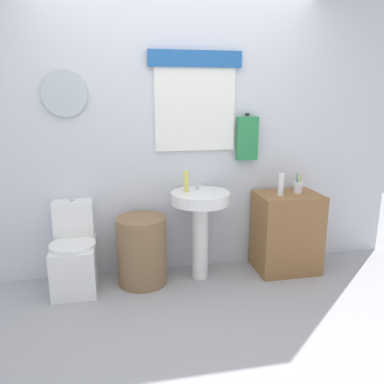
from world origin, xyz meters
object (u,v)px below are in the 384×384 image
pedestal_sink (200,214)px  toothbrush_cup (298,187)px  wooden_cabinet (286,232)px  laundry_hamper (142,250)px  soap_bottle (186,181)px  toilet (75,255)px  lotion_bottle (281,185)px

pedestal_sink → toothbrush_cup: (0.94, 0.02, 0.20)m
wooden_cabinet → toothbrush_cup: bearing=11.3°
laundry_hamper → soap_bottle: soap_bottle is taller
toilet → laundry_hamper: (0.58, -0.03, 0.01)m
toilet → wooden_cabinet: size_ratio=1.02×
soap_bottle → toothbrush_cup: 1.07m
toilet → soap_bottle: bearing=1.0°
pedestal_sink → toothbrush_cup: 0.96m
pedestal_sink → laundry_hamper: bearing=180.0°
lotion_bottle → toothbrush_cup: bearing=16.6°
lotion_bottle → toothbrush_cup: size_ratio=1.11×
wooden_cabinet → laundry_hamper: bearing=180.0°
wooden_cabinet → toothbrush_cup: (0.10, 0.02, 0.43)m
toilet → pedestal_sink: 1.15m
laundry_hamper → soap_bottle: size_ratio=3.29×
soap_bottle → pedestal_sink: bearing=-22.6°
lotion_bottle → laundry_hamper: bearing=178.2°
pedestal_sink → wooden_cabinet: 0.87m
toilet → wooden_cabinet: bearing=-1.0°
pedestal_sink → soap_bottle: (-0.12, 0.05, 0.29)m
wooden_cabinet → toothbrush_cup: toothbrush_cup is taller
soap_bottle → toothbrush_cup: soap_bottle is taller
lotion_bottle → soap_bottle: bearing=174.0°
toothbrush_cup → wooden_cabinet: bearing=-168.7°
wooden_cabinet → toilet: bearing=179.0°
toilet → lotion_bottle: 1.94m
toothbrush_cup → pedestal_sink: bearing=-178.8°
laundry_hamper → soap_bottle: 0.73m
laundry_hamper → pedestal_sink: size_ratio=0.75×
toilet → lotion_bottle: size_ratio=3.75×
lotion_bottle → pedestal_sink: bearing=176.9°
laundry_hamper → pedestal_sink: (0.53, -0.00, 0.31)m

